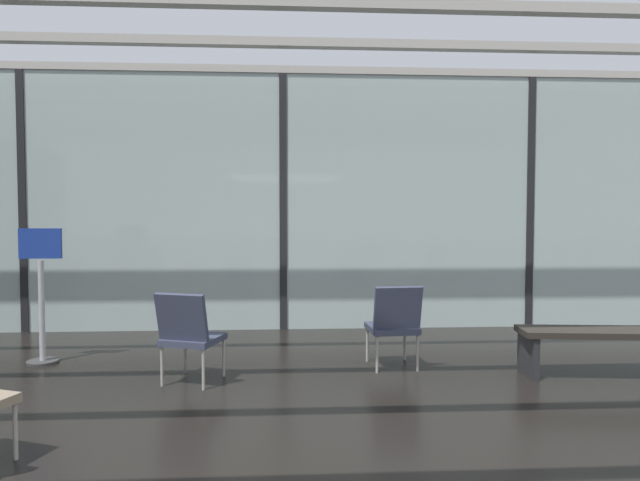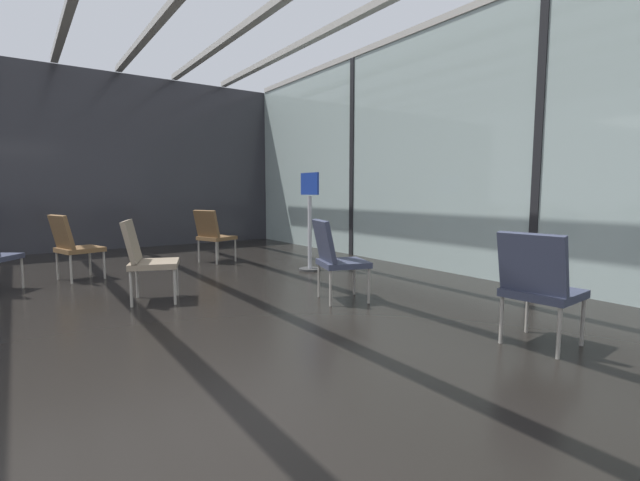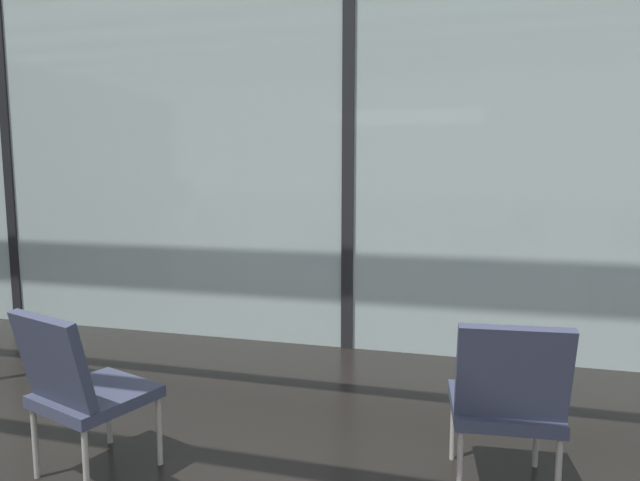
{
  "view_description": "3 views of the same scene",
  "coord_description": "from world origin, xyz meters",
  "px_view_note": "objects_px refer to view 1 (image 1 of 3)",
  "views": [
    {
      "loc": [
        0.12,
        -1.97,
        1.54
      ],
      "look_at": [
        0.64,
        7.46,
        1.15
      ],
      "focal_mm": 28.85,
      "sensor_mm": 36.0,
      "label": 1
    },
    {
      "loc": [
        2.89,
        0.05,
        1.16
      ],
      "look_at": [
        -0.39,
        2.31,
        0.72
      ],
      "focal_mm": 24.8,
      "sensor_mm": 36.0,
      "label": 2
    },
    {
      "loc": [
        0.94,
        0.7,
        1.5
      ],
      "look_at": [
        0.25,
        3.29,
        1.18
      ],
      "focal_mm": 30.08,
      "sensor_mm": 36.0,
      "label": 3
    }
  ],
  "objects_px": {
    "lounge_chair_0": "(394,321)",
    "lounge_chair_2": "(189,331)",
    "info_sign": "(42,300)",
    "waiting_bench": "(599,340)",
    "parked_airplane": "(302,206)"
  },
  "relations": [
    {
      "from": "lounge_chair_0",
      "to": "lounge_chair_2",
      "type": "bearing_deg",
      "value": 5.77
    },
    {
      "from": "info_sign",
      "to": "lounge_chair_0",
      "type": "bearing_deg",
      "value": -6.19
    },
    {
      "from": "waiting_bench",
      "to": "info_sign",
      "type": "xyz_separation_m",
      "value": [
        -5.64,
        0.79,
        0.32
      ]
    },
    {
      "from": "waiting_bench",
      "to": "info_sign",
      "type": "height_order",
      "value": "info_sign"
    },
    {
      "from": "parked_airplane",
      "to": "lounge_chair_0",
      "type": "height_order",
      "value": "parked_airplane"
    },
    {
      "from": "parked_airplane",
      "to": "info_sign",
      "type": "distance_m",
      "value": 8.43
    },
    {
      "from": "parked_airplane",
      "to": "lounge_chair_0",
      "type": "distance_m",
      "value": 8.37
    },
    {
      "from": "parked_airplane",
      "to": "info_sign",
      "type": "bearing_deg",
      "value": -110.51
    },
    {
      "from": "parked_airplane",
      "to": "lounge_chair_0",
      "type": "relative_size",
      "value": 14.4
    },
    {
      "from": "parked_airplane",
      "to": "lounge_chair_2",
      "type": "relative_size",
      "value": 14.4
    },
    {
      "from": "info_sign",
      "to": "parked_airplane",
      "type": "bearing_deg",
      "value": 69.49
    },
    {
      "from": "lounge_chair_2",
      "to": "info_sign",
      "type": "height_order",
      "value": "info_sign"
    },
    {
      "from": "lounge_chair_2",
      "to": "waiting_bench",
      "type": "xyz_separation_m",
      "value": [
        3.94,
        -0.0,
        -0.13
      ]
    },
    {
      "from": "lounge_chair_0",
      "to": "waiting_bench",
      "type": "relative_size",
      "value": 0.57
    },
    {
      "from": "lounge_chair_0",
      "to": "info_sign",
      "type": "relative_size",
      "value": 0.6
    }
  ]
}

